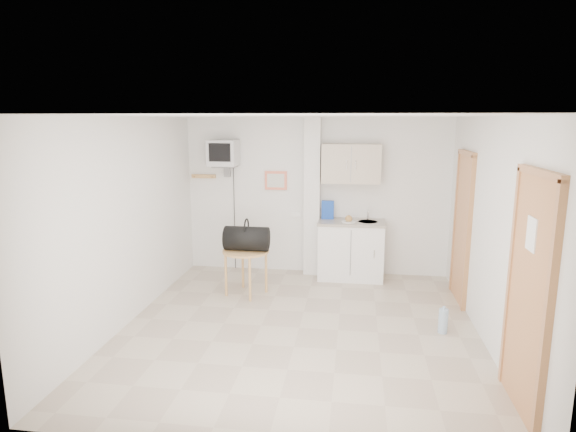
# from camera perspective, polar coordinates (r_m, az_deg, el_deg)

# --- Properties ---
(ground) EXTENTS (4.50, 4.50, 0.00)m
(ground) POSITION_cam_1_polar(r_m,az_deg,el_deg) (5.95, 1.34, -13.11)
(ground) COLOR #B9A893
(ground) RESTS_ON ground
(room_envelope) EXTENTS (4.24, 4.54, 2.55)m
(room_envelope) POSITION_cam_1_polar(r_m,az_deg,el_deg) (5.56, 3.98, 1.75)
(room_envelope) COLOR white
(room_envelope) RESTS_ON ground
(kitchenette) EXTENTS (1.03, 0.58, 2.10)m
(kitchenette) POSITION_cam_1_polar(r_m,az_deg,el_deg) (7.57, 7.46, -1.41)
(kitchenette) COLOR white
(kitchenette) RESTS_ON ground
(crt_television) EXTENTS (0.44, 0.45, 2.15)m
(crt_television) POSITION_cam_1_polar(r_m,az_deg,el_deg) (7.70, -7.65, 7.33)
(crt_television) COLOR slate
(crt_television) RESTS_ON ground
(round_table) EXTENTS (0.66, 0.66, 0.65)m
(round_table) POSITION_cam_1_polar(r_m,az_deg,el_deg) (6.86, -5.01, -4.69)
(round_table) COLOR tan
(round_table) RESTS_ON ground
(duffel_bag) EXTENTS (0.62, 0.35, 0.46)m
(duffel_bag) POSITION_cam_1_polar(r_m,az_deg,el_deg) (6.79, -4.92, -2.64)
(duffel_bag) COLOR black
(duffel_bag) RESTS_ON round_table
(water_bottle) EXTENTS (0.11, 0.11, 0.33)m
(water_bottle) POSITION_cam_1_polar(r_m,az_deg,el_deg) (6.05, 17.91, -11.74)
(water_bottle) COLOR #96B0CA
(water_bottle) RESTS_ON ground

